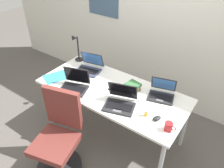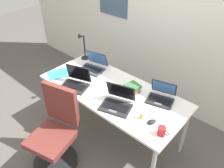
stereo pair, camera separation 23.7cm
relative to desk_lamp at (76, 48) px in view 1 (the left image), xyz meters
name	(u,v)px [view 1 (the left image)]	position (x,y,z in m)	size (l,w,h in m)	color
ground_plane	(112,132)	(0.80, -0.28, -0.94)	(12.00, 12.00, 0.00)	#56514C
wall_back	(158,17)	(0.80, 0.82, 0.36)	(6.00, 0.13, 2.60)	silver
desk	(112,93)	(0.80, -0.28, -0.25)	(1.80, 0.80, 0.74)	white
desk_lamp	(76,48)	(0.00, 0.00, 0.00)	(0.12, 0.18, 0.40)	black
laptop_back_left	(162,93)	(1.33, -0.06, -0.16)	(0.34, 0.32, 0.20)	#232326
laptop_near_mouse	(74,85)	(0.42, -0.51, -0.15)	(0.39, 0.35, 0.24)	#232326
laptop_center	(120,102)	(1.04, -0.46, -0.15)	(0.39, 0.37, 0.23)	#232326
laptop_by_keyboard	(89,67)	(0.30, -0.10, -0.15)	(0.37, 0.35, 0.22)	#33384C
computer_mouse	(157,118)	(1.46, -0.43, -0.18)	(0.06, 0.10, 0.03)	black
cell_phone	(113,87)	(0.79, -0.24, -0.19)	(0.06, 0.14, 0.01)	black
pill_bottle	(146,113)	(1.34, -0.44, -0.16)	(0.04, 0.04, 0.08)	gold
book_stack	(132,87)	(0.99, -0.14, -0.16)	(0.20, 0.18, 0.08)	brown
paper_folder_center	(57,77)	(0.07, -0.47, -0.19)	(0.23, 0.31, 0.01)	#338CC6
coffee_mug	(169,127)	(1.61, -0.49, -0.15)	(0.11, 0.08, 0.09)	#B21E23
office_chair	(59,140)	(0.59, -1.00, -0.54)	(0.54, 0.59, 0.97)	black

